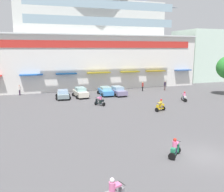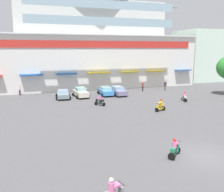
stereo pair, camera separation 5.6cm
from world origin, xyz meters
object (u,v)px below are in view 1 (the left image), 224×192
Objects in this scene: parked_car_0 at (63,94)px; parked_car_3 at (118,91)px; parked_car_1 at (81,92)px; scooter_rider_3 at (175,149)px; scooter_rider_5 at (184,97)px; parked_car_2 at (106,91)px; pedestrian_0 at (143,86)px; pedestrian_1 at (165,85)px; scooter_rider_2 at (160,106)px; scooter_rider_4 at (100,101)px; pedestrian_2 at (19,89)px.

parked_car_0 is 9.03m from parked_car_3.
parked_car_3 is at bearing -2.37° from parked_car_1.
scooter_rider_5 reaches higher than scooter_rider_3.
parked_car_2 is 2.50× the size of pedestrian_0.
scooter_rider_5 is at bearing -103.22° from pedestrian_1.
scooter_rider_2 is at bearing -82.05° from parked_car_3.
scooter_rider_3 is 0.93× the size of scooter_rider_5.
scooter_rider_3 is (-5.48, -11.84, -0.06)m from scooter_rider_2.
pedestrian_0 reaches higher than scooter_rider_2.
scooter_rider_4 reaches higher than scooter_rider_5.
parked_car_1 is at bearing 151.23° from scooter_rider_5.
scooter_rider_2 is 23.97m from pedestrian_2.
scooter_rider_5 is (11.73, 15.91, 0.03)m from scooter_rider_3.
pedestrian_1 is (19.08, 1.75, 0.30)m from parked_car_0.
scooter_rider_2 is 0.90× the size of pedestrian_0.
scooter_rider_5 is (14.08, -7.73, -0.18)m from parked_car_1.
pedestrian_1 is at bearing 28.80° from scooter_rider_4.
parked_car_2 is at bearing 140.05° from scooter_rider_5.
scooter_rider_3 is (2.35, -23.64, -0.21)m from parked_car_1.
scooter_rider_4 is at bearing 140.82° from scooter_rider_2.
pedestrian_2 reaches higher than scooter_rider_5.
parked_car_0 is at bearing -175.02° from parked_car_2.
parked_car_1 is at bearing 3.63° from parked_car_0.
parked_car_0 is at bearing -37.39° from pedestrian_2.
pedestrian_1 is (8.44, 13.37, 0.35)m from scooter_rider_2.
parked_car_0 is at bearing -171.18° from pedestrian_0.
parked_car_3 is 7.93m from scooter_rider_4.
scooter_rider_3 is 0.83× the size of pedestrian_1.
scooter_rider_4 is (-0.92, 17.06, 0.05)m from scooter_rider_3.
scooter_rider_3 is 27.48m from pedestrian_0.
parked_car_1 is 2.38× the size of pedestrian_2.
parked_car_2 is 2.48× the size of pedestrian_1.
pedestrian_2 is at bearing 161.86° from parked_car_3.
pedestrian_0 reaches higher than scooter_rider_3.
scooter_rider_4 reaches higher than scooter_rider_3.
scooter_rider_4 is at bearing 93.08° from scooter_rider_3.
pedestrian_1 is (14.84, 8.16, 0.35)m from scooter_rider_4.
scooter_rider_3 is at bearing -94.68° from parked_car_2.
pedestrian_2 is (-10.83, 11.44, 0.35)m from scooter_rider_4.
parked_car_3 reaches higher than parked_car_2.
scooter_rider_5 is (12.65, -1.15, -0.02)m from scooter_rider_4.
parked_car_1 reaches higher than scooter_rider_2.
scooter_rider_2 is (10.64, -11.62, -0.05)m from parked_car_0.
scooter_rider_3 is (5.16, -23.46, -0.11)m from parked_car_0.
scooter_rider_3 is at bearing -126.42° from scooter_rider_5.
scooter_rider_2 reaches higher than scooter_rider_3.
pedestrian_1 reaches higher than parked_car_0.
pedestrian_2 is at bearing 162.16° from parked_car_2.
parked_car_1 is at bearing 177.63° from parked_car_3.
pedestrian_0 is 0.99× the size of pedestrian_1.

